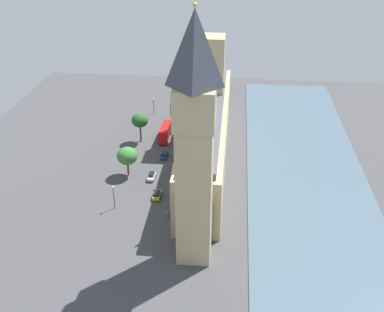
# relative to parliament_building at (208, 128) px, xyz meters

# --- Properties ---
(ground_plane) EXTENTS (146.59, 146.59, 0.00)m
(ground_plane) POSITION_rel_parliament_building_xyz_m (1.99, 1.78, -9.28)
(ground_plane) COLOR #424244
(river_thames) EXTENTS (33.01, 131.93, 0.25)m
(river_thames) POSITION_rel_parliament_building_xyz_m (-28.54, 1.78, -9.16)
(river_thames) COLOR #475B6B
(river_thames) RESTS_ON ground
(parliament_building) EXTENTS (11.42, 76.59, 33.41)m
(parliament_building) POSITION_rel_parliament_building_xyz_m (0.00, 0.00, 0.00)
(parliament_building) COLOR tan
(parliament_building) RESTS_ON ground
(clock_tower) EXTENTS (8.03, 8.03, 53.44)m
(clock_tower) POSITION_rel_parliament_building_xyz_m (-0.19, 45.13, 18.35)
(clock_tower) COLOR tan
(clock_tower) RESTS_ON ground
(car_dark_green_leading) EXTENTS (2.09, 4.84, 1.74)m
(car_dark_green_leading) POSITION_rel_parliament_building_xyz_m (12.53, -27.30, -8.39)
(car_dark_green_leading) COLOR #19472D
(car_dark_green_leading) RESTS_ON ground
(double_decker_bus_under_trees) EXTENTS (2.90, 10.57, 4.75)m
(double_decker_bus_under_trees) POSITION_rel_parliament_building_xyz_m (14.32, -10.05, -6.65)
(double_decker_bus_under_trees) COLOR red
(double_decker_bus_under_trees) RESTS_ON ground
(car_blue_near_tower) EXTENTS (2.04, 4.45, 1.74)m
(car_blue_near_tower) POSITION_rel_parliament_building_xyz_m (12.89, 2.12, -8.39)
(car_blue_near_tower) COLOR navy
(car_blue_near_tower) RESTS_ON ground
(car_white_by_river_gate) EXTENTS (1.93, 4.13, 1.74)m
(car_white_by_river_gate) POSITION_rel_parliament_building_xyz_m (14.50, 14.73, -8.40)
(car_white_by_river_gate) COLOR silver
(car_white_by_river_gate) RESTS_ON ground
(car_yellow_cab_corner) EXTENTS (1.92, 4.40, 1.74)m
(car_yellow_cab_corner) POSITION_rel_parliament_building_xyz_m (11.51, 23.74, -8.39)
(car_yellow_cab_corner) COLOR gold
(car_yellow_cab_corner) RESTS_ON ground
(pedestrian_far_end) EXTENTS (0.68, 0.69, 1.67)m
(pedestrian_far_end) POSITION_rel_parliament_building_xyz_m (7.96, 30.89, -8.53)
(pedestrian_far_end) COLOR gray
(pedestrian_far_end) RESTS_ON ground
(pedestrian_trailing) EXTENTS (0.51, 0.61, 1.60)m
(pedestrian_trailing) POSITION_rel_parliament_building_xyz_m (7.34, 31.96, -8.56)
(pedestrian_trailing) COLOR #336B60
(pedestrian_trailing) RESTS_ON ground
(pedestrian_midblock) EXTENTS (0.58, 0.65, 1.57)m
(pedestrian_midblock) POSITION_rel_parliament_building_xyz_m (7.54, 0.19, -8.57)
(pedestrian_midblock) COLOR #336B60
(pedestrian_midblock) RESTS_ON ground
(plane_tree_kerbside) EXTENTS (5.76, 5.76, 8.59)m
(plane_tree_kerbside) POSITION_rel_parliament_building_xyz_m (21.38, 13.25, -3.17)
(plane_tree_kerbside) COLOR brown
(plane_tree_kerbside) RESTS_ON ground
(plane_tree_opposite_hall) EXTENTS (5.26, 5.26, 9.63)m
(plane_tree_opposite_hall) POSITION_rel_parliament_building_xyz_m (21.90, -7.82, -1.95)
(plane_tree_opposite_hall) COLOR brown
(plane_tree_opposite_hall) RESTS_ON ground
(street_lamp_slot_10) EXTENTS (0.56, 0.56, 6.57)m
(street_lamp_slot_10) POSITION_rel_parliament_building_xyz_m (21.31, 29.56, -4.72)
(street_lamp_slot_10) COLOR black
(street_lamp_slot_10) RESTS_ON ground
(street_lamp_slot_11) EXTENTS (0.56, 0.56, 6.01)m
(street_lamp_slot_11) POSITION_rel_parliament_building_xyz_m (21.40, -30.14, -5.06)
(street_lamp_slot_11) COLOR black
(street_lamp_slot_11) RESTS_ON ground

